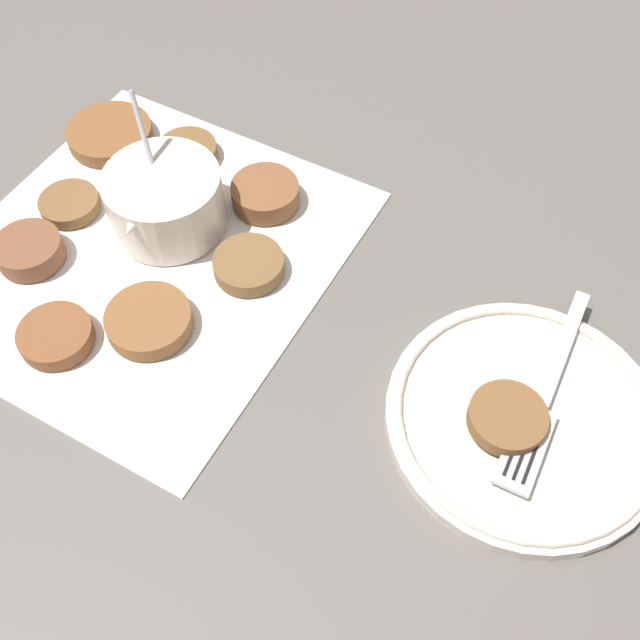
# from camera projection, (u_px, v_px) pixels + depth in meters

# --- Properties ---
(ground_plane) EXTENTS (4.00, 4.00, 0.00)m
(ground_plane) POSITION_uv_depth(u_px,v_px,m) (145.00, 234.00, 0.71)
(ground_plane) COLOR #605B56
(napkin) EXTENTS (0.40, 0.38, 0.00)m
(napkin) POSITION_uv_depth(u_px,v_px,m) (146.00, 254.00, 0.69)
(napkin) COLOR white
(napkin) RESTS_ON ground_plane
(sauce_bowl) EXTENTS (0.12, 0.11, 0.12)m
(sauce_bowl) POSITION_uv_depth(u_px,v_px,m) (165.00, 203.00, 0.69)
(sauce_bowl) COLOR silver
(sauce_bowl) RESTS_ON napkin
(fritter_0) EXTENTS (0.07, 0.07, 0.02)m
(fritter_0) POSITION_uv_depth(u_px,v_px,m) (265.00, 194.00, 0.72)
(fritter_0) COLOR brown
(fritter_0) RESTS_ON napkin
(fritter_1) EXTENTS (0.06, 0.06, 0.01)m
(fritter_1) POSITION_uv_depth(u_px,v_px,m) (70.00, 204.00, 0.72)
(fritter_1) COLOR brown
(fritter_1) RESTS_ON napkin
(fritter_2) EXTENTS (0.07, 0.07, 0.02)m
(fritter_2) POSITION_uv_depth(u_px,v_px,m) (149.00, 321.00, 0.64)
(fritter_2) COLOR brown
(fritter_2) RESTS_ON napkin
(fritter_3) EXTENTS (0.06, 0.06, 0.02)m
(fritter_3) POSITION_uv_depth(u_px,v_px,m) (56.00, 336.00, 0.63)
(fritter_3) COLOR brown
(fritter_3) RESTS_ON napkin
(fritter_4) EXTENTS (0.06, 0.06, 0.02)m
(fritter_4) POSITION_uv_depth(u_px,v_px,m) (29.00, 250.00, 0.68)
(fritter_4) COLOR brown
(fritter_4) RESTS_ON napkin
(fritter_5) EXTENTS (0.06, 0.06, 0.02)m
(fritter_5) POSITION_uv_depth(u_px,v_px,m) (249.00, 265.00, 0.67)
(fritter_5) COLOR brown
(fritter_5) RESTS_ON napkin
(fritter_6) EXTENTS (0.06, 0.06, 0.01)m
(fritter_6) POSITION_uv_depth(u_px,v_px,m) (188.00, 151.00, 0.76)
(fritter_6) COLOR brown
(fritter_6) RESTS_ON napkin
(fritter_7) EXTENTS (0.09, 0.09, 0.02)m
(fritter_7) POSITION_uv_depth(u_px,v_px,m) (110.00, 134.00, 0.77)
(fritter_7) COLOR brown
(fritter_7) RESTS_ON napkin
(serving_plate) EXTENTS (0.22, 0.22, 0.02)m
(serving_plate) POSITION_uv_depth(u_px,v_px,m) (525.00, 418.00, 0.59)
(serving_plate) COLOR silver
(serving_plate) RESTS_ON ground_plane
(fritter_on_plate) EXTENTS (0.06, 0.06, 0.01)m
(fritter_on_plate) POSITION_uv_depth(u_px,v_px,m) (507.00, 418.00, 0.57)
(fritter_on_plate) COLOR brown
(fritter_on_plate) RESTS_ON serving_plate
(fork) EXTENTS (0.20, 0.04, 0.00)m
(fork) POSITION_uv_depth(u_px,v_px,m) (541.00, 407.00, 0.58)
(fork) COLOR silver
(fork) RESTS_ON serving_plate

